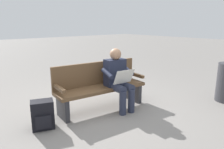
{
  "coord_description": "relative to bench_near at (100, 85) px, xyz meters",
  "views": [
    {
      "loc": [
        2.42,
        3.12,
        1.65
      ],
      "look_at": [
        -0.13,
        0.15,
        0.7
      ],
      "focal_mm": 34.37,
      "sensor_mm": 36.0,
      "label": 1
    }
  ],
  "objects": [
    {
      "name": "person_seated",
      "position": [
        -0.24,
        0.26,
        0.17
      ],
      "size": [
        0.6,
        0.6,
        1.18
      ],
      "rotation": [
        0.0,
        0.0,
        -0.12
      ],
      "color": "#1E2338",
      "rests_on": "ground"
    },
    {
      "name": "bench_near",
      "position": [
        0.0,
        0.0,
        0.0
      ],
      "size": [
        1.84,
        0.68,
        0.9
      ],
      "rotation": [
        0.0,
        0.0,
        -0.12
      ],
      "color": "brown",
      "rests_on": "ground"
    },
    {
      "name": "ground_plane",
      "position": [
        0.01,
        0.07,
        -0.46
      ],
      "size": [
        40.0,
        40.0,
        0.0
      ],
      "primitive_type": "plane",
      "color": "gray"
    },
    {
      "name": "backpack",
      "position": [
        1.21,
        0.09,
        -0.23
      ],
      "size": [
        0.41,
        0.36,
        0.46
      ],
      "rotation": [
        0.0,
        0.0,
        5.93
      ],
      "color": "black",
      "rests_on": "ground"
    }
  ]
}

